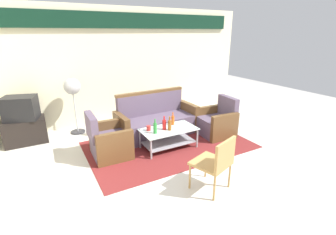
{
  "coord_description": "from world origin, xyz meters",
  "views": [
    {
      "loc": [
        -2.29,
        -3.0,
        2.22
      ],
      "look_at": [
        -0.14,
        0.88,
        0.65
      ],
      "focal_mm": 26.02,
      "sensor_mm": 36.0,
      "label": 1
    }
  ],
  "objects": [
    {
      "name": "ground_plane",
      "position": [
        0.0,
        0.0,
        0.0
      ],
      "size": [
        14.0,
        14.0,
        0.0
      ],
      "primitive_type": "plane",
      "color": "beige"
    },
    {
      "name": "bottle_orange",
      "position": [
        0.06,
        1.05,
        0.51
      ],
      "size": [
        0.06,
        0.06,
        0.26
      ],
      "color": "#D85919",
      "rests_on": "coffee_table"
    },
    {
      "name": "rug",
      "position": [
        -0.06,
        0.98,
        0.01
      ],
      "size": [
        3.23,
        2.02,
        0.01
      ],
      "primitive_type": "cube",
      "color": "maroon",
      "rests_on": "ground"
    },
    {
      "name": "couch",
      "position": [
        -0.04,
        1.6,
        0.32
      ],
      "size": [
        1.83,
        0.8,
        0.96
      ],
      "rotation": [
        0.0,
        0.0,
        3.18
      ],
      "color": "#5B4C60",
      "rests_on": "rug"
    },
    {
      "name": "bottle_brown",
      "position": [
        -0.14,
        0.82,
        0.52
      ],
      "size": [
        0.07,
        0.07,
        0.28
      ],
      "color": "brown",
      "rests_on": "coffee_table"
    },
    {
      "name": "wall_back",
      "position": [
        0.0,
        3.05,
        1.48
      ],
      "size": [
        6.52,
        0.19,
        2.8
      ],
      "color": "beige",
      "rests_on": "ground"
    },
    {
      "name": "television",
      "position": [
        -2.62,
        2.55,
        0.76
      ],
      "size": [
        0.7,
        0.59,
        0.48
      ],
      "rotation": [
        0.0,
        0.0,
        2.85
      ],
      "color": "black",
      "rests_on": "tv_stand"
    },
    {
      "name": "cup",
      "position": [
        -0.5,
        0.99,
        0.46
      ],
      "size": [
        0.08,
        0.08,
        0.1
      ],
      "primitive_type": "cylinder",
      "color": "red",
      "rests_on": "coffee_table"
    },
    {
      "name": "armchair_right",
      "position": [
        1.14,
        0.93,
        0.29
      ],
      "size": [
        0.74,
        0.8,
        0.85
      ],
      "rotation": [
        0.0,
        0.0,
        1.51
      ],
      "color": "#5B4C60",
      "rests_on": "rug"
    },
    {
      "name": "coffee_table",
      "position": [
        -0.13,
        0.88,
        0.27
      ],
      "size": [
        1.1,
        0.6,
        0.4
      ],
      "color": "silver",
      "rests_on": "rug"
    },
    {
      "name": "bottle_red",
      "position": [
        -0.21,
        0.9,
        0.51
      ],
      "size": [
        0.07,
        0.07,
        0.27
      ],
      "color": "red",
      "rests_on": "coffee_table"
    },
    {
      "name": "pedestal_fan",
      "position": [
        -1.59,
        2.6,
        1.01
      ],
      "size": [
        0.36,
        0.36,
        1.27
      ],
      "color": "#2D2D33",
      "rests_on": "ground"
    },
    {
      "name": "armchair_left",
      "position": [
        -1.27,
        1.12,
        0.29
      ],
      "size": [
        0.72,
        0.78,
        0.85
      ],
      "rotation": [
        0.0,
        0.0,
        -1.59
      ],
      "color": "#5B4C60",
      "rests_on": "rug"
    },
    {
      "name": "bottle_green",
      "position": [
        -0.45,
        0.81,
        0.52
      ],
      "size": [
        0.07,
        0.07,
        0.28
      ],
      "color": "#2D8C38",
      "rests_on": "coffee_table"
    },
    {
      "name": "wicker_chair",
      "position": [
        -0.21,
        -0.67,
        0.49
      ],
      "size": [
        0.61,
        0.61,
        0.84
      ],
      "rotation": [
        0.0,
        0.0,
        0.33
      ],
      "color": "#AD844C",
      "rests_on": "ground"
    },
    {
      "name": "tv_stand",
      "position": [
        -2.62,
        2.55,
        0.26
      ],
      "size": [
        0.8,
        0.5,
        0.52
      ],
      "primitive_type": "cube",
      "color": "black",
      "rests_on": "ground"
    }
  ]
}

